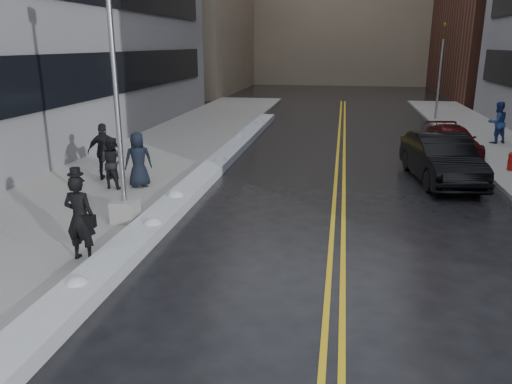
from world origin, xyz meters
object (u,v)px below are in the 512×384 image
at_px(pedestrian_b, 112,163).
at_px(pedestrian_east, 497,122).
at_px(lamppost, 119,136).
at_px(car_black, 441,158).
at_px(fire_hydrant, 511,160).
at_px(traffic_signal, 440,68).
at_px(pedestrian_fedora, 80,218).
at_px(car_maroon, 452,140).
at_px(pedestrian_d, 105,152).
at_px(pedestrian_c, 138,160).

distance_m(pedestrian_b, pedestrian_east, 18.53).
xyz_separation_m(lamppost, car_black, (9.40, 6.44, -1.67)).
relative_size(fire_hydrant, traffic_signal, 0.12).
bearing_deg(pedestrian_b, pedestrian_fedora, 119.82).
distance_m(car_black, car_maroon, 5.27).
bearing_deg(fire_hydrant, pedestrian_d, -165.34).
xyz_separation_m(pedestrian_c, car_maroon, (11.79, 8.11, -0.46)).
bearing_deg(fire_hydrant, pedestrian_east, 80.40).
distance_m(pedestrian_c, car_black, 10.83).
height_order(pedestrian_b, pedestrian_c, pedestrian_c).
bearing_deg(pedestrian_east, car_maroon, 19.36).
xyz_separation_m(traffic_signal, pedestrian_b, (-13.61, -18.91, -2.37)).
height_order(fire_hydrant, car_maroon, car_maroon).
bearing_deg(car_black, pedestrian_d, -176.25).
relative_size(pedestrian_east, car_black, 0.39).
relative_size(pedestrian_c, pedestrian_east, 0.93).
bearing_deg(fire_hydrant, car_maroon, 113.11).
distance_m(pedestrian_d, car_black, 12.18).
height_order(pedestrian_b, car_black, pedestrian_b).
distance_m(pedestrian_fedora, pedestrian_c, 6.03).
xyz_separation_m(lamppost, pedestrian_b, (-1.81, 3.09, -1.50)).
bearing_deg(lamppost, car_black, 34.38).
xyz_separation_m(car_black, car_maroon, (1.40, 5.08, -0.23)).
relative_size(pedestrian_fedora, pedestrian_c, 1.05).
distance_m(fire_hydrant, pedestrian_east, 5.96).
bearing_deg(car_maroon, fire_hydrant, -73.46).
relative_size(pedestrian_fedora, pedestrian_b, 1.12).
bearing_deg(pedestrian_c, car_maroon, -174.75).
bearing_deg(lamppost, car_maroon, 46.84).
bearing_deg(car_black, pedestrian_east, 55.10).
bearing_deg(fire_hydrant, pedestrian_b, -160.83).
relative_size(pedestrian_fedora, car_black, 0.38).
height_order(pedestrian_fedora, pedestrian_east, pedestrian_east).
distance_m(traffic_signal, pedestrian_east, 8.59).
bearing_deg(car_black, fire_hydrant, 21.16).
xyz_separation_m(pedestrian_b, car_black, (11.21, 3.34, -0.17)).
height_order(pedestrian_d, car_black, pedestrian_d).
distance_m(fire_hydrant, traffic_signal, 14.30).
relative_size(traffic_signal, pedestrian_b, 3.40).
xyz_separation_m(fire_hydrant, pedestrian_east, (0.99, 5.84, 0.62)).
relative_size(pedestrian_b, car_maroon, 0.41).
xyz_separation_m(pedestrian_b, pedestrian_d, (-0.74, 1.02, 0.13)).
distance_m(traffic_signal, car_maroon, 10.89).
distance_m(pedestrian_b, pedestrian_d, 1.27).
bearing_deg(pedestrian_fedora, pedestrian_b, -67.98).
distance_m(lamppost, car_black, 11.52).
relative_size(pedestrian_b, pedestrian_east, 0.87).
bearing_deg(car_maroon, traffic_signal, 77.99).
height_order(pedestrian_d, car_maroon, pedestrian_d).
xyz_separation_m(pedestrian_fedora, pedestrian_east, (13.19, 16.36, 0.03)).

